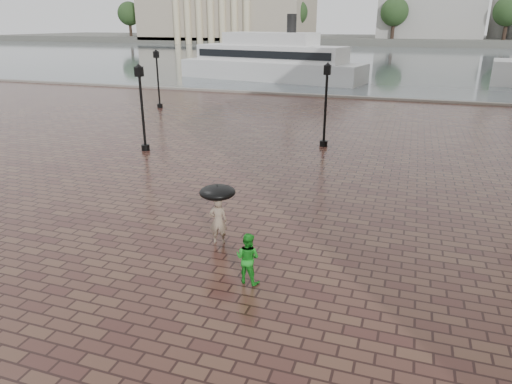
% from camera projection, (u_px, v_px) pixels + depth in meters
% --- Properties ---
extents(ground, '(300.00, 300.00, 0.00)m').
position_uv_depth(ground, '(143.00, 246.00, 14.12)').
color(ground, '#371C19').
rests_on(ground, ground).
extents(harbour_water, '(240.00, 240.00, 0.00)m').
position_uv_depth(harbour_water, '(379.00, 56.00, 95.82)').
color(harbour_water, '#465055').
rests_on(harbour_water, ground).
extents(quay_edge, '(80.00, 0.60, 0.30)m').
position_uv_depth(quay_edge, '(328.00, 97.00, 42.54)').
color(quay_edge, slate).
rests_on(quay_edge, ground).
extents(far_shore, '(300.00, 60.00, 2.00)m').
position_uv_depth(far_shore, '(395.00, 40.00, 155.86)').
color(far_shore, '#4C4C47').
rests_on(far_shore, ground).
extents(far_trees, '(188.00, 8.00, 13.50)m').
position_uv_depth(far_trees, '(394.00, 12.00, 133.39)').
color(far_trees, '#2D2119').
rests_on(far_trees, ground).
extents(street_lamps, '(15.44, 12.44, 4.40)m').
position_uv_depth(street_lamps, '(202.00, 94.00, 28.42)').
color(street_lamps, black).
rests_on(street_lamps, ground).
extents(adult_pedestrian, '(0.62, 0.49, 1.50)m').
position_uv_depth(adult_pedestrian, '(218.00, 221.00, 14.09)').
color(adult_pedestrian, gray).
rests_on(adult_pedestrian, ground).
extents(child_pedestrian, '(0.76, 0.63, 1.41)m').
position_uv_depth(child_pedestrian, '(248.00, 258.00, 11.96)').
color(child_pedestrian, '#1B9422').
rests_on(child_pedestrian, ground).
extents(ferry_near, '(23.34, 9.87, 7.45)m').
position_uv_depth(ferry_near, '(270.00, 61.00, 54.43)').
color(ferry_near, silver).
rests_on(ferry_near, ground).
extents(umbrella, '(1.10, 1.10, 1.09)m').
position_uv_depth(umbrella, '(217.00, 192.00, 13.76)').
color(umbrella, black).
rests_on(umbrella, ground).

